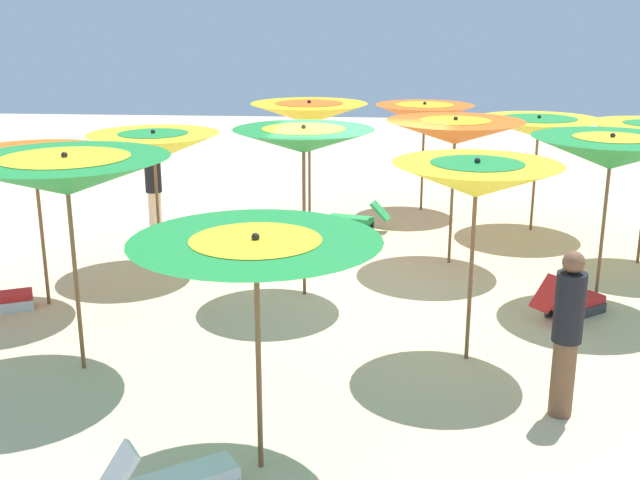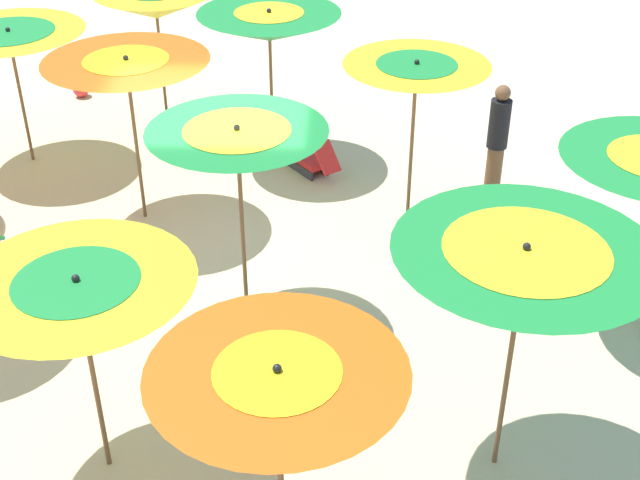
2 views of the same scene
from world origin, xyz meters
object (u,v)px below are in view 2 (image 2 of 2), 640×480
beach_umbrella_0 (156,5)px  beach_umbrella_8 (80,300)px  lounger_3 (308,159)px  beachgoer_1 (497,140)px  beach_umbrella_11 (278,390)px  beach_ball (81,89)px  beach_umbrella_1 (10,42)px  beach_umbrella_7 (238,144)px  beach_umbrella_10 (523,269)px  beach_umbrella_6 (416,78)px  beach_umbrella_3 (269,26)px  beach_umbrella_4 (127,73)px

beach_umbrella_0 → beach_umbrella_8: 7.90m
lounger_3 → beachgoer_1: bearing=-142.1°
beach_umbrella_11 → beach_ball: 11.22m
beach_umbrella_1 → beach_umbrella_7: 5.55m
beach_umbrella_1 → beach_umbrella_10: (6.57, -6.29, 0.33)m
beach_umbrella_0 → beach_umbrella_6: size_ratio=0.97×
beachgoer_1 → beach_umbrella_1: bearing=178.5°
beach_umbrella_11 → beach_umbrella_6: bearing=76.7°
lounger_3 → beach_umbrella_3: bearing=12.9°
beach_ball → beach_umbrella_3: bearing=-31.6°
beach_umbrella_8 → beachgoer_1: size_ratio=1.27×
beach_umbrella_1 → lounger_3: bearing=-3.1°
beach_umbrella_6 → beach_umbrella_3: bearing=135.4°
beach_umbrella_1 → beach_umbrella_3: bearing=3.6°
lounger_3 → beach_ball: bearing=19.7°
beach_umbrella_1 → beach_umbrella_6: size_ratio=0.93×
beach_umbrella_4 → beachgoer_1: size_ratio=1.37×
beach_umbrella_10 → lounger_3: beach_umbrella_10 is taller
beach_umbrella_1 → beach_umbrella_4: bearing=-38.3°
beach_umbrella_0 → beach_umbrella_7: 5.72m
beach_umbrella_4 → beach_umbrella_10: size_ratio=0.95×
beachgoer_1 → beach_umbrella_7: bearing=-132.1°
beach_umbrella_1 → lounger_3: size_ratio=1.95×
beach_umbrella_11 → beach_umbrella_8: bearing=147.9°
beach_umbrella_3 → beach_umbrella_10: beach_umbrella_10 is taller
beach_umbrella_0 → beach_umbrella_4: bearing=-85.6°
beach_ball → beach_umbrella_0: bearing=-32.2°
beach_umbrella_7 → lounger_3: size_ratio=2.16×
beach_umbrella_1 → beach_ball: (0.12, 2.56, -1.82)m
beach_umbrella_8 → beach_ball: bearing=106.5°
beach_umbrella_4 → beach_umbrella_6: size_ratio=0.99×
beach_umbrella_1 → beach_ball: 3.14m
beach_umbrella_1 → beach_umbrella_3: 3.89m
beachgoer_1 → beach_ball: bearing=159.8°
beach_umbrella_6 → lounger_3: (-1.47, 1.55, -1.98)m
beach_umbrella_7 → beach_ball: size_ratio=8.62×
beach_umbrella_4 → lounger_3: beach_umbrella_4 is taller
beach_umbrella_8 → beach_umbrella_10: 3.81m
beach_umbrella_10 → lounger_3: size_ratio=2.20×
beach_umbrella_3 → beach_umbrella_11: beach_umbrella_3 is taller
beach_umbrella_10 → beach_ball: (-6.45, 8.85, -2.15)m
beach_umbrella_8 → beach_ball: size_ratio=7.73×
beach_umbrella_7 → beach_umbrella_4: bearing=127.2°
beach_umbrella_6 → lounger_3: bearing=133.5°
beach_umbrella_11 → beachgoer_1: (2.66, 6.60, -1.10)m
beach_umbrella_10 → beach_ball: 11.16m
beach_umbrella_6 → beach_ball: (-5.82, 4.35, -2.05)m
beach_umbrella_10 → lounger_3: bearing=109.2°
beach_umbrella_6 → beach_umbrella_11: size_ratio=1.07×
beachgoer_1 → beach_ball: (-7.12, 3.52, -0.78)m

